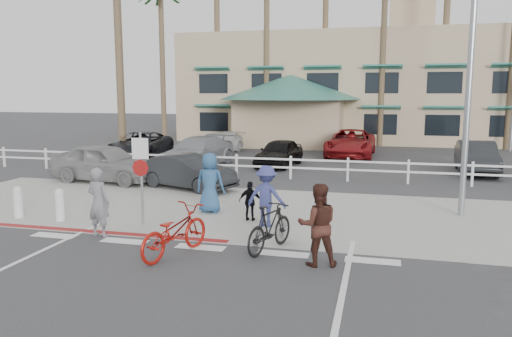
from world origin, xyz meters
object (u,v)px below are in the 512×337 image
(bike_red, at_px, (174,231))
(car_red_compact, at_px, (105,163))
(bike_black, at_px, (270,227))
(sign_post, at_px, (141,174))
(car_white_sedan, at_px, (187,172))

(bike_red, xyz_separation_m, car_red_compact, (-6.56, 8.12, 0.23))
(bike_red, bearing_deg, bike_black, -138.98)
(bike_black, bearing_deg, car_red_compact, -21.04)
(bike_red, height_order, bike_black, bike_red)
(sign_post, bearing_deg, bike_red, -49.55)
(sign_post, height_order, car_white_sedan, sign_post)
(bike_black, bearing_deg, sign_post, -0.41)
(car_white_sedan, relative_size, car_red_compact, 0.86)
(sign_post, xyz_separation_m, car_white_sedan, (-0.80, 5.30, -0.79))
(bike_red, distance_m, car_white_sedan, 8.05)
(bike_black, height_order, car_red_compact, car_red_compact)
(car_red_compact, bearing_deg, bike_red, -134.52)
(sign_post, distance_m, bike_black, 4.29)
(sign_post, relative_size, car_white_sedan, 0.73)
(sign_post, bearing_deg, car_white_sedan, 98.60)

